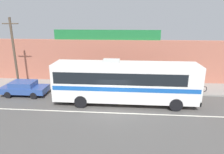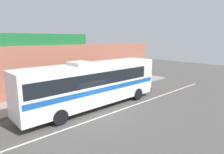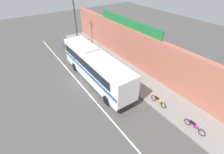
# 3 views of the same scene
# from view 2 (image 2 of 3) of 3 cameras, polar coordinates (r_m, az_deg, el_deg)

# --- Properties ---
(ground_plane) EXTENTS (70.00, 70.00, 0.00)m
(ground_plane) POSITION_cam_2_polar(r_m,az_deg,el_deg) (14.59, -5.28, -10.71)
(ground_plane) COLOR #4F4C49
(sidewalk_slab) EXTENTS (30.00, 3.60, 0.14)m
(sidewalk_slab) POSITION_cam_2_polar(r_m,az_deg,el_deg) (18.74, -15.07, -5.78)
(sidewalk_slab) COLOR gray
(sidewalk_slab) RESTS_ON ground_plane
(storefront_facade) EXTENTS (30.00, 0.70, 4.80)m
(storefront_facade) POSITION_cam_2_polar(r_m,az_deg,el_deg) (20.12, -18.29, 2.01)
(storefront_facade) COLOR #B26651
(storefront_facade) RESTS_ON ground_plane
(storefront_billboard) EXTENTS (11.82, 0.12, 1.10)m
(storefront_billboard) POSITION_cam_2_polar(r_m,az_deg,el_deg) (19.36, -22.57, 10.16)
(storefront_billboard) COLOR #1E7538
(storefront_billboard) RESTS_ON storefront_facade
(road_center_stripe) EXTENTS (30.00, 0.14, 0.01)m
(road_center_stripe) POSITION_cam_2_polar(r_m,az_deg,el_deg) (14.01, -3.24, -11.63)
(road_center_stripe) COLOR silver
(road_center_stripe) RESTS_ON ground_plane
(intercity_bus) EXTENTS (12.00, 2.61, 3.78)m
(intercity_bus) POSITION_cam_2_polar(r_m,az_deg,el_deg) (15.29, -5.72, -1.57)
(intercity_bus) COLOR white
(intercity_bus) RESTS_ON ground_plane
(motorcycle_purple) EXTENTS (1.95, 0.56, 0.94)m
(motorcycle_purple) POSITION_cam_2_polar(r_m,az_deg,el_deg) (25.40, 9.89, 0.06)
(motorcycle_purple) COLOR black
(motorcycle_purple) RESTS_ON sidewalk_slab
(motorcycle_blue) EXTENTS (1.88, 0.56, 0.94)m
(motorcycle_blue) POSITION_cam_2_polar(r_m,az_deg,el_deg) (22.43, 4.28, -1.29)
(motorcycle_blue) COLOR black
(motorcycle_blue) RESTS_ON sidewalk_slab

